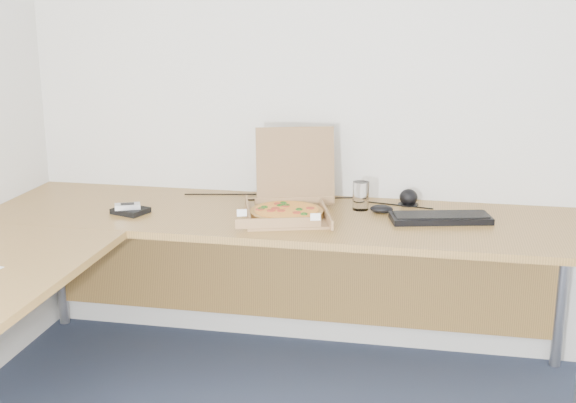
% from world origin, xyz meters
% --- Properties ---
extents(room_shell, '(3.50, 3.50, 2.50)m').
position_xyz_m(room_shell, '(0.00, 0.00, 1.25)').
color(room_shell, silver).
rests_on(room_shell, ground).
extents(desk, '(2.50, 2.20, 0.73)m').
position_xyz_m(desk, '(-0.82, 0.97, 0.70)').
color(desk, olive).
rests_on(desk, ground).
extents(pizza_box, '(0.34, 0.39, 0.35)m').
position_xyz_m(pizza_box, '(-0.47, 1.36, 0.77)').
color(pizza_box, '#9A7248').
rests_on(pizza_box, desk).
extents(drinking_glass, '(0.07, 0.07, 0.12)m').
position_xyz_m(drinking_glass, '(-0.18, 1.54, 0.79)').
color(drinking_glass, silver).
rests_on(drinking_glass, desk).
extents(keyboard, '(0.43, 0.23, 0.03)m').
position_xyz_m(keyboard, '(0.16, 1.43, 0.74)').
color(keyboard, black).
rests_on(keyboard, desk).
extents(mouse, '(0.10, 0.07, 0.04)m').
position_xyz_m(mouse, '(-0.09, 1.50, 0.75)').
color(mouse, black).
rests_on(mouse, desk).
extents(wallet, '(0.16, 0.15, 0.02)m').
position_xyz_m(wallet, '(-1.13, 1.29, 0.74)').
color(wallet, black).
rests_on(wallet, desk).
extents(phone, '(0.12, 0.09, 0.02)m').
position_xyz_m(phone, '(-1.14, 1.28, 0.76)').
color(phone, '#B2B5BA').
rests_on(phone, wallet).
extents(dome_speaker, '(0.09, 0.09, 0.08)m').
position_xyz_m(dome_speaker, '(0.02, 1.66, 0.77)').
color(dome_speaker, black).
rests_on(dome_speaker, desk).
extents(cable_bundle, '(0.55, 0.11, 0.01)m').
position_xyz_m(cable_bundle, '(-0.46, 1.66, 0.73)').
color(cable_bundle, black).
rests_on(cable_bundle, desk).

